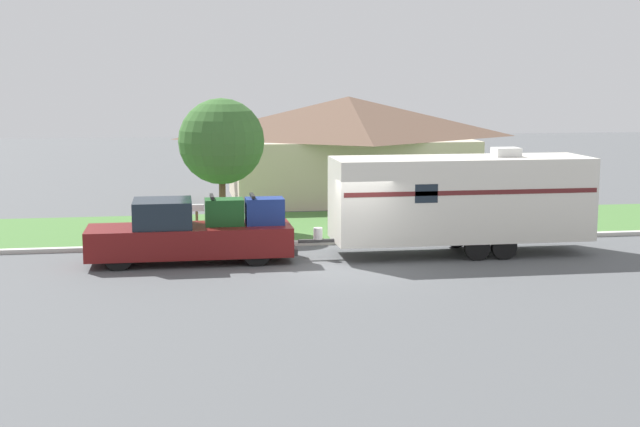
{
  "coord_description": "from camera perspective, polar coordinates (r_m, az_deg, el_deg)",
  "views": [
    {
      "loc": [
        -5.02,
        -25.18,
        5.53
      ],
      "look_at": [
        -0.75,
        1.48,
        1.4
      ],
      "focal_mm": 50.0,
      "sensor_mm": 36.0,
      "label": 1
    }
  ],
  "objects": [
    {
      "name": "house_across_street",
      "position": [
        40.88,
        1.82,
        4.34
      ],
      "size": [
        11.37,
        7.66,
        4.68
      ],
      "color": "beige",
      "rests_on": "ground_plane"
    },
    {
      "name": "tree_in_yard",
      "position": [
        32.22,
        -6.32,
        4.6
      ],
      "size": [
        3.09,
        3.09,
        4.81
      ],
      "color": "brown",
      "rests_on": "ground_plane"
    },
    {
      "name": "lawn_strip",
      "position": [
        33.43,
        -0.33,
        -0.8
      ],
      "size": [
        80.0,
        7.0,
        0.03
      ],
      "color": "#477538",
      "rests_on": "ground_plane"
    },
    {
      "name": "pickup_truck",
      "position": [
        27.06,
        -8.25,
        -1.27
      ],
      "size": [
        6.21,
        1.94,
        2.04
      ],
      "color": "black",
      "rests_on": "ground_plane"
    },
    {
      "name": "mailbox",
      "position": [
        29.96,
        -7.89,
        -0.02
      ],
      "size": [
        0.48,
        0.2,
        1.35
      ],
      "color": "brown",
      "rests_on": "ground_plane"
    },
    {
      "name": "travel_trailer",
      "position": [
        28.31,
        9.0,
        0.96
      ],
      "size": [
        9.2,
        2.39,
        3.35
      ],
      "color": "black",
      "rests_on": "ground_plane"
    },
    {
      "name": "ground_plane",
      "position": [
        26.27,
        2.13,
        -3.46
      ],
      "size": [
        120.0,
        120.0,
        0.0
      ],
      "primitive_type": "plane",
      "color": "#515456"
    },
    {
      "name": "curb_strip",
      "position": [
        29.87,
        0.73,
        -1.84
      ],
      "size": [
        80.0,
        0.3,
        0.14
      ],
      "color": "beige",
      "rests_on": "ground_plane"
    }
  ]
}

